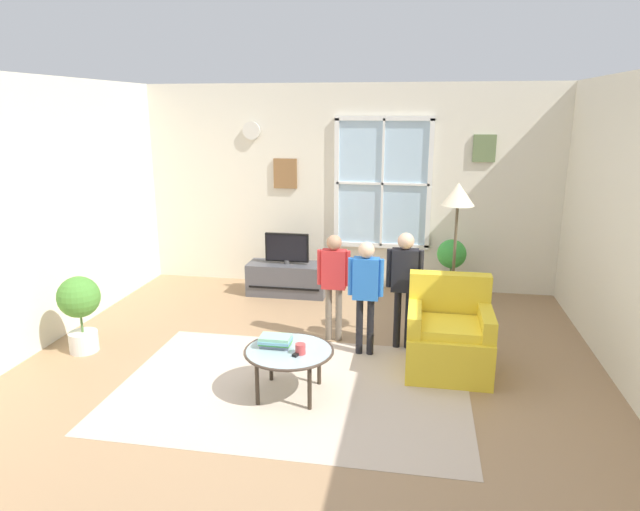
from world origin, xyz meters
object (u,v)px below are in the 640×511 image
object	(u,v)px
person_red_shirt	(334,275)
potted_plant_by_window	(451,268)
potted_plant_corner	(80,306)
book_stack	(275,341)
coffee_table	(289,353)
person_black_shirt	(405,277)
cup	(300,349)
armchair	(449,337)
tv_stand	(287,279)
television	(287,248)
floor_lamp	(457,211)
person_blue_shirt	(366,285)
remote_near_books	(298,353)

from	to	relation	value
person_red_shirt	potted_plant_by_window	distance (m)	2.02
potted_plant_corner	book_stack	bearing A→B (deg)	-11.97
coffee_table	book_stack	size ratio (longest dim) A/B	2.85
person_black_shirt	potted_plant_by_window	xyz separation A→B (m)	(0.54, 1.61, -0.33)
cup	person_red_shirt	size ratio (longest dim) A/B	0.08
armchair	person_black_shirt	world-z (taller)	person_black_shirt
book_stack	tv_stand	bearing A→B (deg)	101.15
cup	person_black_shirt	world-z (taller)	person_black_shirt
television	potted_plant_by_window	size ratio (longest dim) A/B	0.72
person_red_shirt	armchair	bearing A→B (deg)	-23.73
person_red_shirt	floor_lamp	distance (m)	1.39
coffee_table	person_red_shirt	distance (m)	1.29
armchair	potted_plant_corner	world-z (taller)	armchair
armchair	person_red_shirt	distance (m)	1.32
person_blue_shirt	floor_lamp	xyz separation A→B (m)	(0.84, 0.34, 0.69)
floor_lamp	person_black_shirt	bearing A→B (deg)	-166.09
television	armchair	size ratio (longest dim) A/B	0.66
remote_near_books	floor_lamp	bearing A→B (deg)	46.01
potted_plant_corner	television	bearing A→B (deg)	52.82
potted_plant_corner	remote_near_books	bearing A→B (deg)	-13.61
book_stack	cup	xyz separation A→B (m)	(0.24, -0.11, -0.01)
remote_near_books	person_red_shirt	world-z (taller)	person_red_shirt
armchair	person_black_shirt	bearing A→B (deg)	134.75
person_black_shirt	floor_lamp	bearing A→B (deg)	13.91
potted_plant_by_window	potted_plant_corner	size ratio (longest dim) A/B	1.01
person_red_shirt	potted_plant_corner	bearing A→B (deg)	-163.39
person_red_shirt	potted_plant_by_window	bearing A→B (deg)	50.63
tv_stand	armchair	xyz separation A→B (m)	(1.99, -1.91, 0.12)
cup	floor_lamp	xyz separation A→B (m)	(1.28, 1.33, 0.96)
book_stack	remote_near_books	xyz separation A→B (m)	(0.23, -0.12, -0.04)
book_stack	potted_plant_corner	xyz separation A→B (m)	(-2.12, 0.45, 0.03)
coffee_table	remote_near_books	xyz separation A→B (m)	(0.10, -0.07, 0.04)
coffee_table	person_blue_shirt	size ratio (longest dim) A/B	0.67
armchair	floor_lamp	world-z (taller)	floor_lamp
television	armchair	world-z (taller)	armchair
book_stack	floor_lamp	bearing A→B (deg)	38.79
cup	floor_lamp	distance (m)	2.08
armchair	book_stack	xyz separation A→B (m)	(-1.48, -0.67, 0.13)
person_red_shirt	person_blue_shirt	xyz separation A→B (m)	(0.36, -0.29, 0.01)
television	potted_plant_by_window	world-z (taller)	television
television	cup	distance (m)	2.79
person_black_shirt	potted_plant_corner	xyz separation A→B (m)	(-3.16, -0.66, -0.27)
coffee_table	person_red_shirt	size ratio (longest dim) A/B	0.67
coffee_table	remote_near_books	world-z (taller)	remote_near_books
tv_stand	television	world-z (taller)	television
person_black_shirt	person_red_shirt	world-z (taller)	person_black_shirt
coffee_table	cup	bearing A→B (deg)	-26.57
potted_plant_corner	floor_lamp	bearing A→B (deg)	12.04
remote_near_books	television	bearing A→B (deg)	105.27
person_blue_shirt	potted_plant_by_window	distance (m)	2.07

